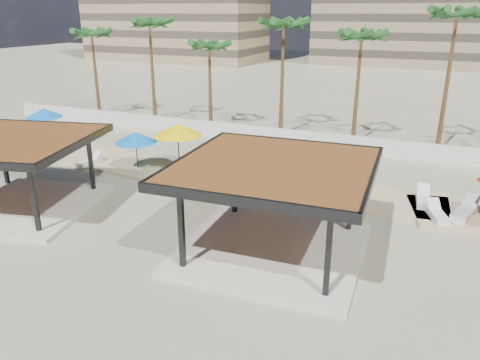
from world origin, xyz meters
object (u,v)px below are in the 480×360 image
at_px(pavilion_central, 274,200).
at_px(lounger_c, 437,215).
at_px(lounger_a, 90,162).
at_px(lounger_b, 423,200).
at_px(umbrella_a, 44,113).
at_px(lounger_d, 465,212).
at_px(pavilion_west, 15,167).

xyz_separation_m(pavilion_central, lounger_c, (6.29, 5.87, -1.98)).
xyz_separation_m(lounger_a, lounger_b, (20.26, 1.73, 0.01)).
xyz_separation_m(umbrella_a, lounger_d, (29.13, -2.53, -1.94)).
bearing_deg(lounger_c, lounger_d, -76.84).
height_order(pavilion_west, lounger_a, pavilion_west).
distance_m(umbrella_a, lounger_d, 29.30).
xyz_separation_m(pavilion_central, umbrella_a, (-21.63, 9.21, -0.02)).
bearing_deg(lounger_c, pavilion_west, 88.54).
xyz_separation_m(pavilion_west, lounger_a, (-1.30, 6.74, -1.88)).
height_order(pavilion_central, pavilion_west, pavilion_central).
distance_m(umbrella_a, lounger_c, 28.18).
bearing_deg(lounger_b, umbrella_a, 80.97).
relative_size(lounger_a, lounger_c, 0.98).
height_order(pavilion_central, umbrella_a, pavilion_central).
bearing_deg(pavilion_west, lounger_b, 10.54).
bearing_deg(lounger_d, lounger_b, 82.48).
relative_size(pavilion_west, lounger_c, 4.48).
relative_size(umbrella_a, lounger_a, 1.85).
height_order(pavilion_west, lounger_c, pavilion_west).
bearing_deg(lounger_c, umbrella_a, 62.86).
height_order(lounger_b, lounger_c, lounger_b).
xyz_separation_m(lounger_a, lounger_c, (21.00, -0.00, 0.00)).
bearing_deg(lounger_c, lounger_b, 2.70).
distance_m(pavilion_central, lounger_a, 15.96).
xyz_separation_m(pavilion_west, lounger_d, (20.91, 7.54, -1.85)).
xyz_separation_m(pavilion_central, lounger_b, (5.55, 7.61, -1.97)).
relative_size(pavilion_west, lounger_b, 4.29).
bearing_deg(lounger_a, lounger_b, -79.02).
xyz_separation_m(pavilion_central, lounger_d, (7.50, 6.67, -1.96)).
height_order(pavilion_central, lounger_c, pavilion_central).
bearing_deg(pavilion_central, lounger_c, 40.01).
bearing_deg(pavilion_central, lounger_d, 38.63).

